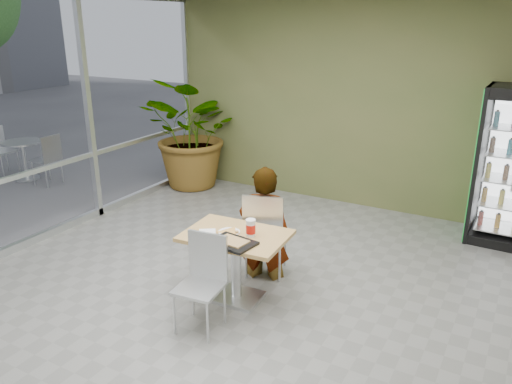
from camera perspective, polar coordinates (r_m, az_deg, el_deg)
ground at (r=5.37m, az=-3.59°, el=-12.44°), size 7.00×7.00×0.00m
room_envelope at (r=4.73m, az=-3.99°, el=4.31°), size 6.00×7.00×3.20m
storefront_frame at (r=6.82m, az=-25.82°, el=7.05°), size 0.10×7.00×3.20m
dining_table at (r=5.16m, az=-2.30°, el=-6.96°), size 1.08×0.79×0.75m
chair_far at (r=5.58m, az=0.97°, el=-4.23°), size 0.56×0.56×1.02m
chair_near at (r=4.79m, az=-6.00°, el=-9.27°), size 0.45×0.45×0.92m
seated_woman at (r=5.67m, az=0.95°, el=-4.87°), size 0.67×0.53×1.60m
pizza_plate at (r=5.10m, az=-3.09°, el=-4.49°), size 0.29×0.23×0.03m
soda_cup at (r=4.99m, az=-0.61°, el=-4.14°), size 0.10×0.10×0.18m
napkin_stack at (r=5.09m, az=-5.58°, el=-4.67°), size 0.23×0.23×0.02m
cafeteria_tray at (r=4.85m, az=-2.72°, el=-5.83°), size 0.47×0.37×0.02m
potted_plant at (r=8.66m, az=-6.99°, el=6.69°), size 2.06×1.89×1.92m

